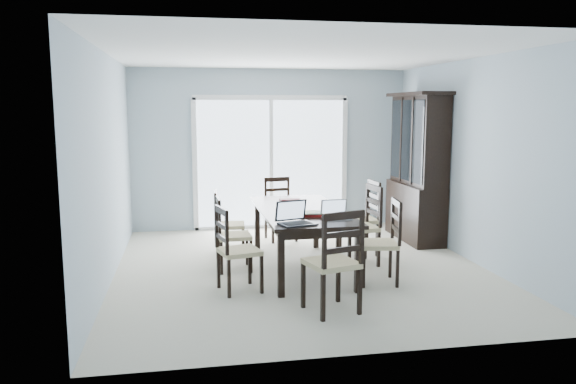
{
  "coord_description": "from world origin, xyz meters",
  "views": [
    {
      "loc": [
        -1.36,
        -6.61,
        1.97
      ],
      "look_at": [
        -0.17,
        0.0,
        0.97
      ],
      "focal_mm": 35.0,
      "sensor_mm": 36.0,
      "label": 1
    }
  ],
  "objects_px": {
    "chair_right_far": "(366,209)",
    "hot_tub": "(223,189)",
    "cell_phone": "(313,224)",
    "china_hutch": "(417,169)",
    "chair_end_near": "(337,251)",
    "chair_left_mid": "(227,226)",
    "laptop_dark": "(297,219)",
    "game_box": "(290,201)",
    "laptop_silver": "(337,215)",
    "chair_left_far": "(223,216)",
    "chair_right_mid": "(365,216)",
    "dining_table": "(301,215)",
    "chair_end_far": "(279,202)",
    "chair_right_near": "(386,232)",
    "chair_left_near": "(231,240)"
  },
  "relations": [
    {
      "from": "chair_right_far",
      "to": "hot_tub",
      "type": "height_order",
      "value": "chair_right_far"
    },
    {
      "from": "cell_phone",
      "to": "hot_tub",
      "type": "xyz_separation_m",
      "value": [
        -0.66,
        4.53,
        -0.25
      ]
    },
    {
      "from": "china_hutch",
      "to": "chair_end_near",
      "type": "bearing_deg",
      "value": -125.18
    },
    {
      "from": "chair_left_mid",
      "to": "laptop_dark",
      "type": "relative_size",
      "value": 2.51
    },
    {
      "from": "laptop_dark",
      "to": "game_box",
      "type": "bearing_deg",
      "value": 66.52
    },
    {
      "from": "chair_right_far",
      "to": "laptop_silver",
      "type": "relative_size",
      "value": 3.69
    },
    {
      "from": "chair_end_near",
      "to": "laptop_silver",
      "type": "xyz_separation_m",
      "value": [
        0.25,
        0.92,
        0.17
      ]
    },
    {
      "from": "laptop_silver",
      "to": "cell_phone",
      "type": "distance_m",
      "value": 0.42
    },
    {
      "from": "china_hutch",
      "to": "cell_phone",
      "type": "height_order",
      "value": "china_hutch"
    },
    {
      "from": "chair_right_far",
      "to": "chair_end_near",
      "type": "xyz_separation_m",
      "value": [
        -1.0,
        -2.18,
        0.02
      ]
    },
    {
      "from": "laptop_dark",
      "to": "chair_left_mid",
      "type": "bearing_deg",
      "value": 107.38
    },
    {
      "from": "chair_left_far",
      "to": "chair_right_mid",
      "type": "height_order",
      "value": "chair_right_mid"
    },
    {
      "from": "dining_table",
      "to": "chair_right_far",
      "type": "relative_size",
      "value": 1.91
    },
    {
      "from": "chair_end_far",
      "to": "cell_phone",
      "type": "height_order",
      "value": "chair_end_far"
    },
    {
      "from": "chair_right_far",
      "to": "game_box",
      "type": "bearing_deg",
      "value": 97.95
    },
    {
      "from": "chair_left_far",
      "to": "hot_tub",
      "type": "xyz_separation_m",
      "value": [
        0.17,
        2.79,
        -0.03
      ]
    },
    {
      "from": "china_hutch",
      "to": "laptop_dark",
      "type": "bearing_deg",
      "value": -136.21
    },
    {
      "from": "chair_end_far",
      "to": "laptop_dark",
      "type": "bearing_deg",
      "value": 76.33
    },
    {
      "from": "chair_right_far",
      "to": "chair_right_near",
      "type": "bearing_deg",
      "value": 170.05
    },
    {
      "from": "chair_left_far",
      "to": "china_hutch",
      "type": "bearing_deg",
      "value": 103.33
    },
    {
      "from": "chair_left_near",
      "to": "game_box",
      "type": "distance_m",
      "value": 1.43
    },
    {
      "from": "chair_left_mid",
      "to": "laptop_dark",
      "type": "bearing_deg",
      "value": 31.89
    },
    {
      "from": "chair_right_near",
      "to": "laptop_silver",
      "type": "xyz_separation_m",
      "value": [
        -0.57,
        0.04,
        0.22
      ]
    },
    {
      "from": "chair_right_far",
      "to": "laptop_silver",
      "type": "height_order",
      "value": "chair_right_far"
    },
    {
      "from": "dining_table",
      "to": "chair_right_mid",
      "type": "bearing_deg",
      "value": 5.88
    },
    {
      "from": "dining_table",
      "to": "laptop_dark",
      "type": "distance_m",
      "value": 0.95
    },
    {
      "from": "dining_table",
      "to": "laptop_dark",
      "type": "bearing_deg",
      "value": -104.26
    },
    {
      "from": "chair_right_mid",
      "to": "chair_end_far",
      "type": "height_order",
      "value": "chair_right_mid"
    },
    {
      "from": "cell_phone",
      "to": "china_hutch",
      "type": "bearing_deg",
      "value": 32.95
    },
    {
      "from": "chair_left_near",
      "to": "laptop_dark",
      "type": "height_order",
      "value": "chair_left_near"
    },
    {
      "from": "china_hutch",
      "to": "chair_right_far",
      "type": "relative_size",
      "value": 1.91
    },
    {
      "from": "chair_left_far",
      "to": "chair_end_near",
      "type": "bearing_deg",
      "value": 25.64
    },
    {
      "from": "laptop_dark",
      "to": "cell_phone",
      "type": "bearing_deg",
      "value": -23.13
    },
    {
      "from": "chair_end_far",
      "to": "laptop_dark",
      "type": "distance_m",
      "value": 2.59
    },
    {
      "from": "game_box",
      "to": "cell_phone",
      "type": "bearing_deg",
      "value": -89.89
    },
    {
      "from": "dining_table",
      "to": "chair_right_mid",
      "type": "relative_size",
      "value": 1.89
    },
    {
      "from": "dining_table",
      "to": "chair_end_far",
      "type": "xyz_separation_m",
      "value": [
        -0.01,
        1.65,
        -0.1
      ]
    },
    {
      "from": "chair_left_near",
      "to": "hot_tub",
      "type": "distance_m",
      "value": 4.33
    },
    {
      "from": "dining_table",
      "to": "cell_phone",
      "type": "relative_size",
      "value": 19.01
    },
    {
      "from": "chair_right_near",
      "to": "chair_right_mid",
      "type": "height_order",
      "value": "chair_right_mid"
    },
    {
      "from": "cell_phone",
      "to": "game_box",
      "type": "height_order",
      "value": "game_box"
    },
    {
      "from": "chair_left_near",
      "to": "chair_left_far",
      "type": "distance_m",
      "value": 1.54
    },
    {
      "from": "laptop_silver",
      "to": "cell_phone",
      "type": "xyz_separation_m",
      "value": [
        -0.33,
        -0.25,
        -0.04
      ]
    },
    {
      "from": "chair_left_near",
      "to": "hot_tub",
      "type": "xyz_separation_m",
      "value": [
        0.19,
        4.33,
        -0.06
      ]
    },
    {
      "from": "chair_left_far",
      "to": "game_box",
      "type": "relative_size",
      "value": 3.92
    },
    {
      "from": "chair_left_far",
      "to": "laptop_dark",
      "type": "xyz_separation_m",
      "value": [
        0.67,
        -1.72,
        0.27
      ]
    },
    {
      "from": "chair_left_mid",
      "to": "laptop_silver",
      "type": "xyz_separation_m",
      "value": [
        1.17,
        -0.77,
        0.25
      ]
    },
    {
      "from": "chair_left_far",
      "to": "game_box",
      "type": "distance_m",
      "value": 0.96
    },
    {
      "from": "chair_right_mid",
      "to": "laptop_silver",
      "type": "bearing_deg",
      "value": 136.05
    },
    {
      "from": "laptop_dark",
      "to": "china_hutch",
      "type": "bearing_deg",
      "value": 27.48
    }
  ]
}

